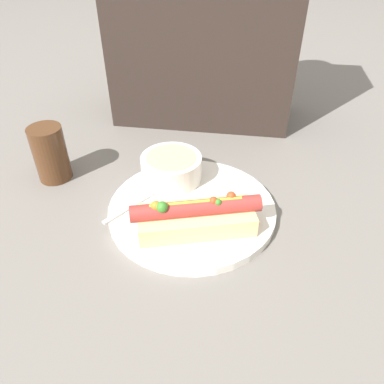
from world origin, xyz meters
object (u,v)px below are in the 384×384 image
spoon (156,190)px  drinking_glass (50,154)px  soup_bowl (171,167)px  seated_diner (204,16)px  hot_dog (196,217)px

spoon → drinking_glass: size_ratio=1.32×
soup_bowl → spoon: soup_bowl is taller
soup_bowl → drinking_glass: drinking_glass is taller
drinking_glass → spoon: bearing=-10.1°
soup_bowl → spoon: 0.05m
spoon → seated_diner: seated_diner is taller
hot_dog → spoon: (-0.08, 0.08, -0.02)m
soup_bowl → spoon: size_ratio=0.79×
hot_dog → seated_diner: seated_diner is taller
spoon → soup_bowl: bearing=10.7°
hot_dog → drinking_glass: size_ratio=1.88×
hot_dog → soup_bowl: bearing=100.0°
hot_dog → drinking_glass: 0.31m
hot_dog → spoon: 0.11m
hot_dog → spoon: hot_dog is taller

